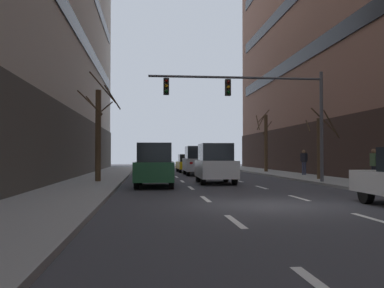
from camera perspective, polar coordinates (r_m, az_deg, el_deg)
The scene contains 29 objects.
ground_plane at distance 13.21m, azimuth 10.23°, elevation -8.04°, with size 120.00×120.00×0.00m, color #38383D.
sidewalk_left at distance 13.03m, azimuth -19.17°, elevation -7.76°, with size 3.24×80.00×0.14m, color gray.
lane_stripe_l1_s3 at distance 9.93m, azimuth 5.76°, elevation -10.21°, with size 0.16×2.00×0.01m, color silver.
lane_stripe_l1_s4 at distance 14.82m, azimuth 1.82°, elevation -7.33°, with size 0.16×2.00×0.01m, color silver.
lane_stripe_l1_s5 at distance 19.77m, azimuth -0.14°, elevation -5.87°, with size 0.16×2.00×0.01m, color silver.
lane_stripe_l1_s6 at distance 24.74m, azimuth -1.31°, elevation -5.00°, with size 0.16×2.00×0.01m, color silver.
lane_stripe_l1_s7 at distance 29.72m, azimuth -2.08°, elevation -4.41°, with size 0.16×2.00×0.01m, color silver.
lane_stripe_l1_s8 at distance 34.70m, azimuth -2.63°, elevation -3.99°, with size 0.16×2.00×0.01m, color silver.
lane_stripe_l1_s9 at distance 39.69m, azimuth -3.04°, elevation -3.68°, with size 0.16×2.00×0.01m, color silver.
lane_stripe_l1_s10 at distance 44.68m, azimuth -3.36°, elevation -3.44°, with size 0.16×2.00×0.01m, color silver.
lane_stripe_l2_s3 at distance 11.08m, azimuth 23.05°, elevation -9.19°, with size 0.16×2.00×0.01m, color silver.
lane_stripe_l2_s4 at distance 15.62m, azimuth 14.07°, elevation -6.99°, with size 0.16×2.00×0.01m, color silver.
lane_stripe_l2_s5 at distance 20.37m, azimuth 9.24°, elevation -5.72°, with size 0.16×2.00×0.01m, color silver.
lane_stripe_l2_s6 at distance 25.22m, azimuth 6.26°, elevation -4.92°, with size 0.16×2.00×0.01m, color silver.
lane_stripe_l2_s7 at distance 30.12m, azimuth 4.25°, elevation -4.37°, with size 0.16×2.00×0.01m, color silver.
lane_stripe_l2_s8 at distance 35.05m, azimuth 2.81°, elevation -3.97°, with size 0.16×2.00×0.01m, color silver.
lane_stripe_l2_s9 at distance 39.99m, azimuth 1.72°, elevation -3.67°, with size 0.16×2.00×0.01m, color silver.
lane_stripe_l2_s10 at distance 44.95m, azimuth 0.87°, elevation -3.43°, with size 0.16×2.00×0.01m, color silver.
car_driving_0 at distance 20.50m, azimuth -4.98°, elevation -2.83°, with size 1.97×4.36×2.08m.
car_driving_1 at distance 32.25m, azimuth 0.68°, elevation -2.26°, with size 1.92×4.53×2.19m.
taxi_driving_2 at distance 37.89m, azimuth -0.60°, elevation -2.60°, with size 1.84×4.28×1.77m.
car_driving_3 at distance 22.98m, azimuth 3.11°, elevation -2.63°, with size 1.93×4.44×2.13m.
car_driving_4 at distance 29.37m, azimuth -5.04°, elevation -2.34°, with size 1.98×4.53×2.17m.
traffic_signal_0 at distance 22.35m, azimuth 9.00°, elevation 5.74°, with size 9.10×0.35×5.74m.
street_tree_0 at distance 23.19m, azimuth -12.38°, elevation 1.55°, with size 2.24×1.93×5.67m.
street_tree_1 at distance 36.59m, azimuth 9.79°, elevation 0.31°, with size 1.36×1.45×5.29m.
street_tree_2 at distance 25.85m, azimuth 16.65°, elevation -0.28°, with size 1.94×1.93×4.05m.
pedestrian_0 at distance 22.04m, azimuth 23.10°, elevation -2.41°, with size 0.25×0.52×1.68m.
pedestrian_1 at distance 30.80m, azimuth 14.71°, elevation -2.12°, with size 0.40×0.40×1.74m.
Camera 1 is at (-3.64, -12.61, 1.51)m, focal length 39.97 mm.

